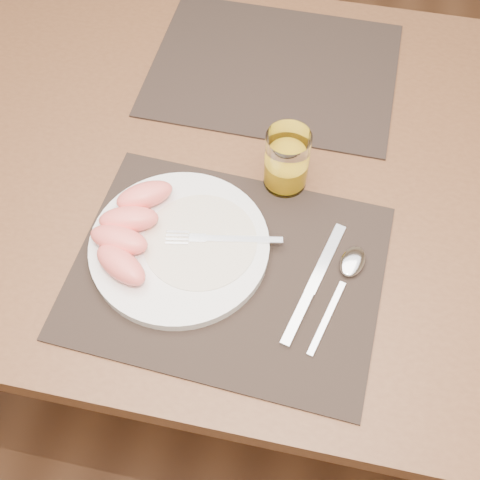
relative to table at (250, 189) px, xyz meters
name	(u,v)px	position (x,y,z in m)	size (l,w,h in m)	color
ground	(247,337)	(0.00, 0.00, -0.67)	(5.00, 5.00, 0.00)	#55331D
table	(250,189)	(0.00, 0.00, 0.00)	(1.40, 0.90, 0.75)	brown
placemat_near	(228,271)	(0.01, -0.22, 0.09)	(0.45, 0.35, 0.00)	black
placemat_far	(274,69)	(0.00, 0.22, 0.09)	(0.45, 0.35, 0.00)	black
plate	(180,246)	(-0.07, -0.20, 0.10)	(0.27, 0.27, 0.02)	white
plate_dressing	(200,241)	(-0.04, -0.19, 0.10)	(0.17, 0.17, 0.00)	white
fork	(214,239)	(-0.02, -0.18, 0.11)	(0.17, 0.05, 0.00)	silver
knife	(309,292)	(0.13, -0.23, 0.09)	(0.07, 0.22, 0.01)	silver
spoon	(349,269)	(0.18, -0.19, 0.09)	(0.07, 0.19, 0.01)	silver
juice_glass	(287,163)	(0.06, -0.04, 0.13)	(0.07, 0.07, 0.11)	white
grapefruit_wedges	(129,229)	(-0.14, -0.20, 0.12)	(0.11, 0.21, 0.04)	#FF7768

